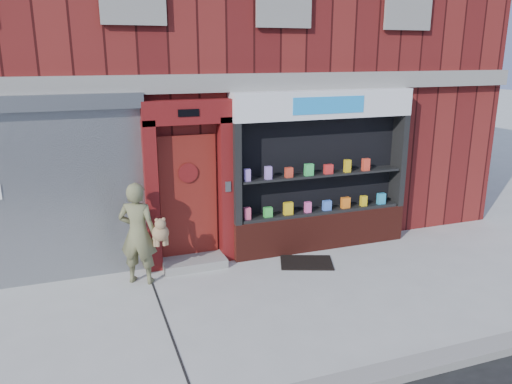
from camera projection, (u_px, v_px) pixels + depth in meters
name	position (u px, v px, depth m)	size (l,w,h in m)	color
ground	(269.00, 303.00, 7.51)	(80.00, 80.00, 0.00)	#9E9E99
building	(178.00, 37.00, 11.86)	(12.00, 8.16, 8.00)	#4F1212
shutter_bay	(47.00, 180.00, 7.81)	(3.10, 0.30, 3.04)	gray
red_door_bay	(189.00, 185.00, 8.56)	(1.52, 0.58, 2.90)	#5C0F10
pharmacy_bay	(321.00, 178.00, 9.36)	(3.50, 0.41, 3.00)	#501A13
woman	(139.00, 233.00, 7.99)	(0.84, 0.64, 1.69)	#656542
doormat	(306.00, 263.00, 8.94)	(0.92, 0.64, 0.02)	black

